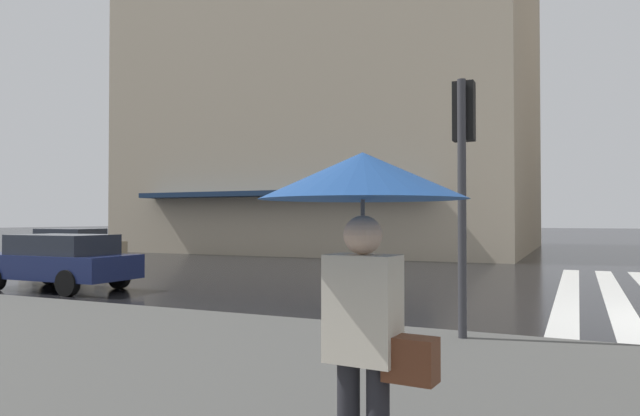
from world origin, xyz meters
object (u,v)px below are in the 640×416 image
car_champagne (72,245)px  pedestrian_with_floral_umbrella (364,213)px  car_navy (59,260)px  traffic_signal_post (463,152)px

car_champagne → pedestrian_with_floral_umbrella: (-14.14, -17.67, 1.09)m
car_navy → pedestrian_with_floral_umbrella: (-7.64, -11.01, 1.09)m
car_navy → pedestrian_with_floral_umbrella: 13.44m
pedestrian_with_floral_umbrella → car_champagne: bearing=51.3°
car_champagne → pedestrian_with_floral_umbrella: pedestrian_with_floral_umbrella is taller
traffic_signal_post → pedestrian_with_floral_umbrella: traffic_signal_post is taller
traffic_signal_post → car_navy: traffic_signal_post is taller
traffic_signal_post → pedestrian_with_floral_umbrella: size_ratio=1.78×
traffic_signal_post → car_champagne: size_ratio=0.88×
traffic_signal_post → car_navy: (2.40, 10.62, -2.00)m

